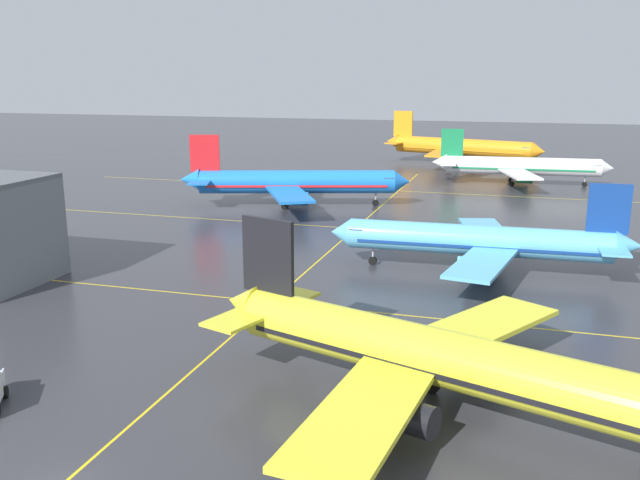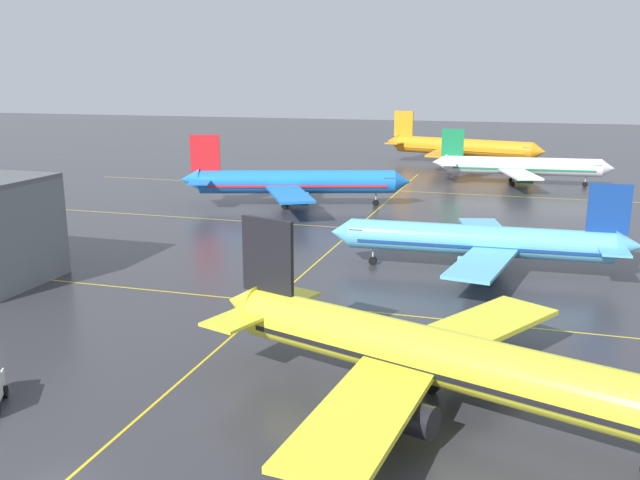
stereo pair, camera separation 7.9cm
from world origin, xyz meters
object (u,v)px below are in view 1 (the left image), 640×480
(airliner_second_row, at_px, (481,241))
(airliner_front_gate, at_px, (437,358))
(airliner_far_right_stand, at_px, (460,147))
(airliner_far_left_stand, at_px, (519,166))
(airliner_third_row, at_px, (294,182))

(airliner_second_row, bearing_deg, airliner_front_gate, -90.81)
(airliner_far_right_stand, bearing_deg, airliner_far_left_stand, -63.15)
(airliner_third_row, bearing_deg, airliner_far_left_stand, 44.27)
(airliner_front_gate, xyz_separation_m, airliner_second_row, (0.47, 33.20, -0.26))
(airliner_front_gate, height_order, airliner_third_row, airliner_third_row)
(airliner_front_gate, distance_m, airliner_far_right_stand, 125.54)
(airliner_far_left_stand, height_order, airliner_far_right_stand, airliner_far_right_stand)
(airliner_front_gate, relative_size, airliner_third_row, 0.94)
(airliner_front_gate, bearing_deg, airliner_far_right_stand, 94.79)
(airliner_far_left_stand, distance_m, airliner_far_right_stand, 31.04)
(airliner_third_row, xyz_separation_m, airliner_far_right_stand, (20.62, 61.45, 0.23))
(airliner_third_row, bearing_deg, airliner_front_gate, -63.96)
(airliner_front_gate, relative_size, airliner_far_left_stand, 1.01)
(airliner_second_row, height_order, airliner_third_row, airliner_third_row)
(airliner_second_row, relative_size, airliner_far_left_stand, 0.96)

